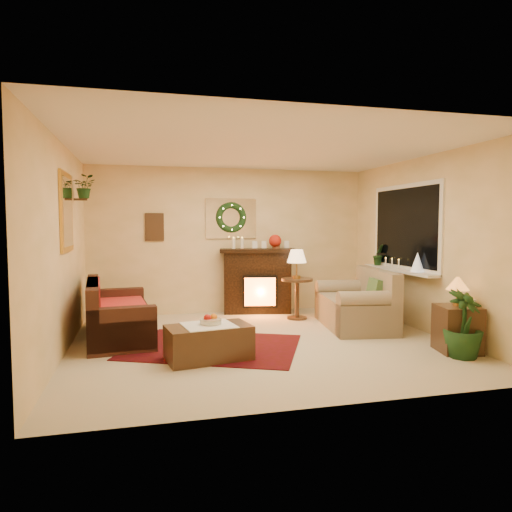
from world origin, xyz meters
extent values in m
plane|color=beige|center=(0.00, 0.00, 0.00)|extent=(5.00, 5.00, 0.00)
plane|color=white|center=(0.00, 0.00, 2.60)|extent=(5.00, 5.00, 0.00)
plane|color=#EFD88C|center=(0.00, 2.25, 1.30)|extent=(5.00, 5.00, 0.00)
plane|color=#EFD88C|center=(0.00, -2.25, 1.30)|extent=(5.00, 5.00, 0.00)
plane|color=#EFD88C|center=(-2.50, 0.00, 1.30)|extent=(4.50, 4.50, 0.00)
plane|color=#EFD88C|center=(2.50, 0.00, 1.30)|extent=(4.50, 4.50, 0.00)
cube|color=#4B0506|center=(-0.68, -0.08, 0.01)|extent=(2.61, 2.34, 0.01)
cube|color=#493023|center=(-1.89, 0.74, 0.43)|extent=(1.01, 1.96, 0.81)
cube|color=red|center=(-1.92, 0.89, 0.46)|extent=(0.77, 1.24, 0.02)
cube|color=black|center=(0.44, 2.04, 0.55)|extent=(1.24, 0.59, 1.09)
sphere|color=red|center=(0.76, 1.99, 1.30)|extent=(0.22, 0.22, 0.22)
cylinder|color=beige|center=(0.00, 2.00, 1.26)|extent=(0.06, 0.06, 0.19)
cylinder|color=beige|center=(0.17, 2.05, 1.26)|extent=(0.06, 0.06, 0.18)
cube|color=white|center=(0.00, 2.23, 1.70)|extent=(0.92, 0.02, 0.72)
torus|color=#194719|center=(0.00, 2.19, 1.72)|extent=(0.55, 0.11, 0.55)
cube|color=#381E11|center=(-1.35, 2.23, 1.55)|extent=(0.32, 0.03, 0.48)
cube|color=gold|center=(-2.48, 0.30, 1.75)|extent=(0.03, 0.84, 1.00)
imported|color=#194719|center=(-2.34, 1.05, 1.97)|extent=(0.33, 0.28, 0.36)
cube|color=gray|center=(1.63, 0.56, 0.42)|extent=(1.11, 1.66, 0.90)
cube|color=white|center=(2.48, 0.55, 1.55)|extent=(0.03, 1.86, 1.36)
cube|color=black|center=(2.47, 0.55, 1.55)|extent=(0.02, 1.70, 1.22)
cube|color=white|center=(2.38, 0.55, 0.87)|extent=(0.22, 1.86, 0.04)
cone|color=white|center=(2.41, 0.09, 1.04)|extent=(0.19, 0.19, 0.29)
imported|color=#245C2A|center=(2.41, 1.24, 1.08)|extent=(0.26, 0.21, 0.48)
cylinder|color=#3C2714|center=(0.96, 1.35, 0.33)|extent=(0.58, 0.58, 0.69)
cone|color=#E8BB81|center=(0.95, 1.33, 0.88)|extent=(0.33, 0.33, 0.50)
cube|color=#401D11|center=(2.26, -1.02, 0.27)|extent=(0.56, 0.56, 0.58)
cone|color=orange|center=(2.26, -1.00, 0.74)|extent=(0.28, 0.28, 0.41)
cube|color=black|center=(-0.81, -0.62, 0.21)|extent=(1.05, 0.68, 0.41)
cylinder|color=beige|center=(-0.78, -0.58, 0.45)|extent=(0.25, 0.25, 0.06)
imported|color=#1D6424|center=(2.16, -1.26, 0.45)|extent=(1.77, 1.77, 2.44)
camera|label=1|loc=(-1.54, -5.88, 1.60)|focal=32.00mm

